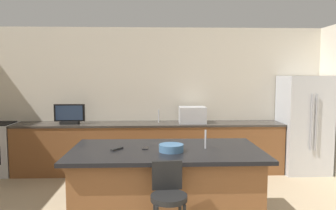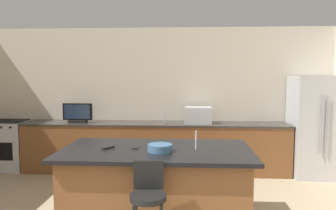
{
  "view_description": "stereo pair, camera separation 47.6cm",
  "coord_description": "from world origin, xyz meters",
  "views": [
    {
      "loc": [
        0.1,
        -1.09,
        1.79
      ],
      "look_at": [
        0.29,
        3.74,
        1.34
      ],
      "focal_mm": 34.61,
      "sensor_mm": 36.0,
      "label": 1
    },
    {
      "loc": [
        0.58,
        -1.08,
        1.79
      ],
      "look_at": [
        0.29,
        3.74,
        1.34
      ],
      "focal_mm": 34.61,
      "sensor_mm": 36.0,
      "label": 2
    }
  ],
  "objects": [
    {
      "name": "microwave",
      "position": [
        0.77,
        4.76,
        1.06
      ],
      "size": [
        0.48,
        0.36,
        0.3
      ],
      "primitive_type": "cube",
      "color": "#B7BABF",
      "rests_on": "counter_back"
    },
    {
      "name": "counter_back",
      "position": [
        -0.02,
        4.76,
        0.46
      ],
      "size": [
        4.85,
        0.62,
        0.91
      ],
      "color": "brown",
      "rests_on": "ground_plane"
    },
    {
      "name": "tv_remote",
      "position": [
        -0.34,
        2.57,
        0.95
      ],
      "size": [
        0.14,
        0.16,
        0.02
      ],
      "primitive_type": "cube",
      "rotation": [
        0.0,
        0.0,
        -0.64
      ],
      "color": "black",
      "rests_on": "kitchen_island"
    },
    {
      "name": "sink_faucet_island",
      "position": [
        0.68,
        2.59,
        1.05
      ],
      "size": [
        0.02,
        0.02,
        0.22
      ],
      "primitive_type": "cylinder",
      "color": "#B2B2B7",
      "rests_on": "kitchen_island"
    },
    {
      "name": "cell_phone",
      "position": [
        -0.02,
        2.63,
        0.94
      ],
      "size": [
        0.07,
        0.15,
        0.01
      ],
      "primitive_type": "cube",
      "rotation": [
        0.0,
        0.0,
        -0.01
      ],
      "color": "black",
      "rests_on": "kitchen_island"
    },
    {
      "name": "kitchen_island",
      "position": [
        0.22,
        2.59,
        0.48
      ],
      "size": [
        2.2,
        1.19,
        0.94
      ],
      "color": "black",
      "rests_on": "ground_plane"
    },
    {
      "name": "tv_monitor",
      "position": [
        -1.44,
        4.71,
        1.08
      ],
      "size": [
        0.54,
        0.16,
        0.36
      ],
      "color": "black",
      "rests_on": "counter_back"
    },
    {
      "name": "fruit_bowl",
      "position": [
        0.27,
        2.46,
        0.98
      ],
      "size": [
        0.28,
        0.28,
        0.08
      ],
      "primitive_type": "cylinder",
      "color": "#3F668C",
      "rests_on": "kitchen_island"
    },
    {
      "name": "sink_faucet_back",
      "position": [
        0.16,
        4.86,
        1.03
      ],
      "size": [
        0.02,
        0.02,
        0.24
      ],
      "primitive_type": "cylinder",
      "color": "#B2B2B7",
      "rests_on": "counter_back"
    },
    {
      "name": "bar_stool_center",
      "position": [
        0.22,
        1.82,
        0.58
      ],
      "size": [
        0.34,
        0.35,
        0.97
      ],
      "rotation": [
        0.0,
        0.0,
        0.08
      ],
      "color": "black",
      "rests_on": "ground_plane"
    },
    {
      "name": "refrigerator",
      "position": [
        2.82,
        4.7,
        0.89
      ],
      "size": [
        0.81,
        0.76,
        1.77
      ],
      "color": "#B7BABF",
      "rests_on": "ground_plane"
    },
    {
      "name": "wall_back",
      "position": [
        0.0,
        5.14,
        1.34
      ],
      "size": [
        7.06,
        0.12,
        2.68
      ],
      "primitive_type": "cube",
      "color": "beige",
      "rests_on": "ground_plane"
    }
  ]
}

